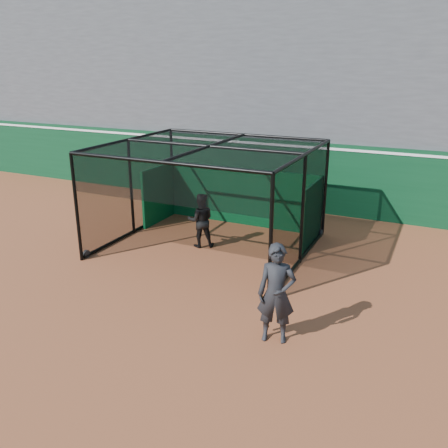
% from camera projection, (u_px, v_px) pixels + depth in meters
% --- Properties ---
extents(ground, '(120.00, 120.00, 0.00)m').
position_uv_depth(ground, '(173.00, 308.00, 10.49)').
color(ground, brown).
rests_on(ground, ground).
extents(outfield_wall, '(50.00, 0.50, 2.50)m').
position_uv_depth(outfield_wall, '(292.00, 174.00, 17.34)').
color(outfield_wall, '#0A381C').
rests_on(outfield_wall, ground).
extents(grandstand, '(50.00, 7.85, 8.95)m').
position_uv_depth(grandstand, '(324.00, 80.00, 19.53)').
color(grandstand, '#4C4C4F').
rests_on(grandstand, ground).
extents(batting_cage, '(5.56, 4.95, 2.97)m').
position_uv_depth(batting_cage, '(210.00, 198.00, 13.55)').
color(batting_cage, black).
rests_on(batting_cage, ground).
extents(batter, '(0.98, 0.92, 1.60)m').
position_uv_depth(batter, '(201.00, 220.00, 13.78)').
color(batter, black).
rests_on(batter, ground).
extents(on_deck_player, '(0.83, 0.65, 1.99)m').
position_uv_depth(on_deck_player, '(276.00, 294.00, 8.99)').
color(on_deck_player, black).
rests_on(on_deck_player, ground).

